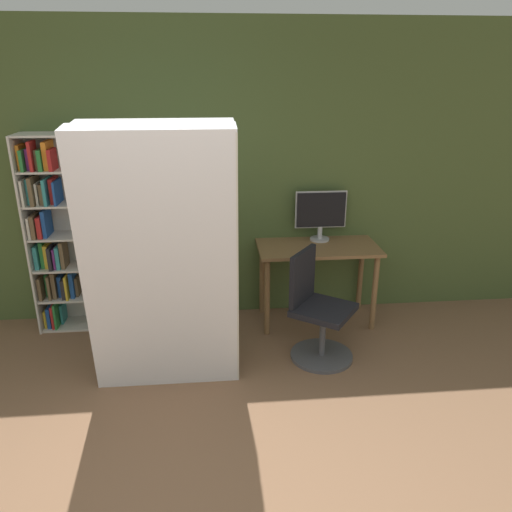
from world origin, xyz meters
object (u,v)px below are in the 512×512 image
Objects in this scene: office_chair at (317,316)px; mattress_near at (162,266)px; mattress_far at (165,254)px; monitor at (321,213)px; bookshelf at (60,234)px.

mattress_near is (-1.20, -0.30, 0.61)m from office_chair.
mattress_near reaches higher than mattress_far.
monitor is 1.76m from mattress_near.
monitor is at bearing 38.80° from mattress_near.
bookshelf is (-2.36, -0.03, -0.12)m from monitor.
bookshelf is (-2.18, 0.77, 0.53)m from office_chair.
office_chair is at bearing 14.13° from mattress_near.
bookshelf is 0.91× the size of mattress_far.
office_chair is at bearing -19.46° from bookshelf.
monitor is 2.36m from bookshelf.
mattress_far is (0.99, -0.82, 0.08)m from bookshelf.
mattress_near reaches higher than monitor.
mattress_near is 0.25m from mattress_far.
mattress_far reaches higher than bookshelf.
monitor is 0.24× the size of mattress_near.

